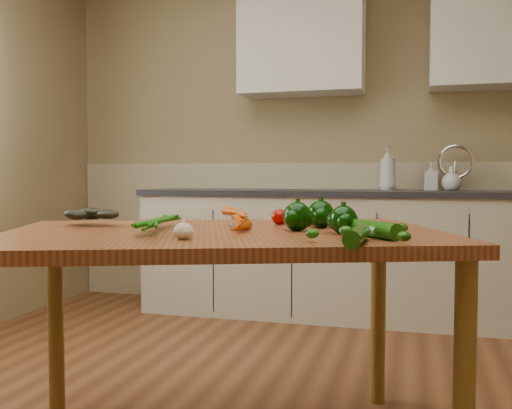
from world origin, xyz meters
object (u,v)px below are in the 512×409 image
object	(u,v)px
soap_bottle_c	(452,178)
garlic_bulb	(184,231)
pepper_b	(321,214)
zucchini_b	(357,235)
table	(223,256)
pepper_a	(297,217)
carrot_bunch	(213,219)
leafy_greens	(91,211)
zucchini_a	(374,229)
soap_bottle_a	(388,168)
tomato_c	(337,217)
tomato_b	(314,217)
pepper_c	(343,220)
soap_bottle_b	(431,176)
tomato_a	(280,217)

from	to	relation	value
soap_bottle_c	garlic_bulb	xyz separation A→B (m)	(-0.92, -2.48, -0.15)
soap_bottle_c	pepper_b	world-z (taller)	soap_bottle_c
garlic_bulb	zucchini_b	world-z (taller)	same
table	pepper_b	bearing A→B (deg)	12.22
garlic_bulb	zucchini_b	xyz separation A→B (m)	(0.52, 0.03, -0.00)
pepper_a	carrot_bunch	bearing A→B (deg)	-171.26
pepper_a	leafy_greens	bearing A→B (deg)	-179.47
zucchini_a	soap_bottle_a	bearing A→B (deg)	91.57
leafy_greens	pepper_b	bearing A→B (deg)	9.38
tomato_c	garlic_bulb	bearing A→B (deg)	-120.55
soap_bottle_a	soap_bottle_c	world-z (taller)	soap_bottle_a
table	zucchini_a	xyz separation A→B (m)	(0.53, -0.10, 0.12)
pepper_b	tomato_c	bearing A→B (deg)	74.91
soap_bottle_a	tomato_b	xyz separation A→B (m)	(-0.20, -1.90, -0.21)
tomato_c	soap_bottle_a	bearing A→B (deg)	86.60
soap_bottle_a	tomato_c	bearing A→B (deg)	86.91
pepper_c	zucchini_b	bearing A→B (deg)	-74.95
soap_bottle_a	soap_bottle_c	size ratio (longest dim) A/B	1.84
zucchini_a	carrot_bunch	bearing A→B (deg)	168.74
soap_bottle_a	pepper_b	world-z (taller)	soap_bottle_a
garlic_bulb	soap_bottle_c	bearing A→B (deg)	69.72
leafy_greens	tomato_b	size ratio (longest dim) A/B	3.29
pepper_a	pepper_b	world-z (taller)	same
soap_bottle_a	soap_bottle_b	size ratio (longest dim) A/B	1.55
tomato_a	leafy_greens	bearing A→B (deg)	-162.50
pepper_c	pepper_a	bearing A→B (deg)	158.90
soap_bottle_c	table	bearing A→B (deg)	63.33
soap_bottle_a	carrot_bunch	distance (m)	2.29
pepper_c	tomato_a	xyz separation A→B (m)	(-0.28, 0.28, -0.02)
soap_bottle_c	pepper_b	xyz separation A→B (m)	(-0.58, -1.99, -0.12)
tomato_a	tomato_c	xyz separation A→B (m)	(0.21, 0.07, 0.00)
garlic_bulb	zucchini_a	bearing A→B (deg)	19.67
garlic_bulb	pepper_c	bearing A→B (deg)	33.25
pepper_b	zucchini_a	world-z (taller)	pepper_b
pepper_c	soap_bottle_b	bearing A→B (deg)	81.62
soap_bottle_c	garlic_bulb	distance (m)	2.65
zucchini_b	tomato_b	bearing A→B (deg)	110.80
tomato_b	tomato_c	distance (m)	0.09
pepper_b	tomato_c	distance (m)	0.15
carrot_bunch	pepper_c	distance (m)	0.47
leafy_greens	zucchini_a	size ratio (longest dim) A/B	1.02
table	tomato_c	xyz separation A→B (m)	(0.35, 0.35, 0.12)
soap_bottle_c	tomato_c	world-z (taller)	soap_bottle_c
tomato_a	zucchini_b	size ratio (longest dim) A/B	0.26
tomato_a	pepper_b	bearing A→B (deg)	-23.68
zucchini_b	soap_bottle_b	bearing A→B (deg)	84.03
pepper_c	zucchini_a	world-z (taller)	pepper_c
leafy_greens	tomato_a	bearing A→B (deg)	17.50
soap_bottle_a	pepper_c	distance (m)	2.25
garlic_bulb	tomato_c	size ratio (longest dim) A/B	0.90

